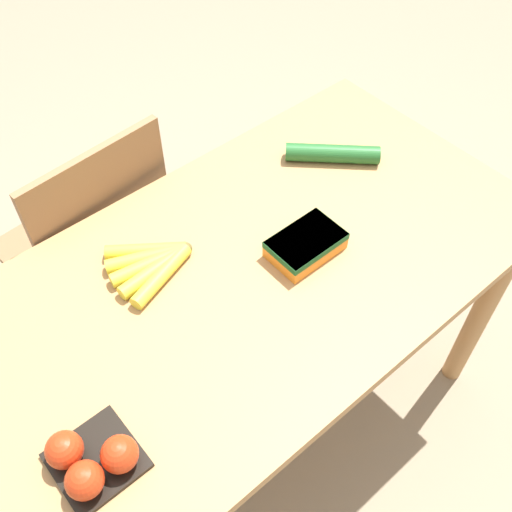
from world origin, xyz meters
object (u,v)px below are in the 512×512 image
at_px(chair, 96,250).
at_px(cucumber_near, 332,154).
at_px(banana_bunch, 152,263).
at_px(carrot_bag, 306,244).
at_px(tomato_pack, 91,461).

xyz_separation_m(chair, cucumber_near, (0.54, -0.39, 0.32)).
height_order(chair, banana_bunch, chair).
relative_size(chair, banana_bunch, 4.75).
relative_size(chair, carrot_bag, 5.59).
distance_m(banana_bunch, tomato_pack, 0.45).
height_order(chair, tomato_pack, chair).
xyz_separation_m(tomato_pack, cucumber_near, (0.88, 0.30, -0.01)).
bearing_deg(cucumber_near, carrot_bag, -145.89).
distance_m(tomato_pack, cucumber_near, 0.93).
xyz_separation_m(banana_bunch, tomato_pack, (-0.33, -0.30, 0.02)).
distance_m(banana_bunch, carrot_bag, 0.34).
bearing_deg(banana_bunch, carrot_bag, -32.61).
relative_size(tomato_pack, cucumber_near, 0.71).
xyz_separation_m(chair, carrot_bag, (0.27, -0.57, 0.32)).
relative_size(banana_bunch, cucumber_near, 0.95).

